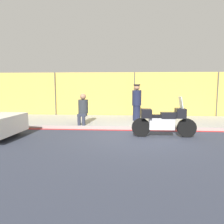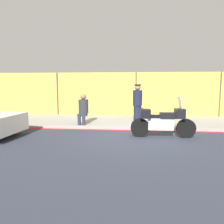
% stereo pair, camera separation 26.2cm
% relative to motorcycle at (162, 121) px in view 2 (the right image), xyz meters
% --- Properties ---
extents(ground_plane, '(120.00, 120.00, 0.00)m').
position_rel_motorcycle_xyz_m(ground_plane, '(-0.90, -0.11, -0.58)').
color(ground_plane, '#333847').
extents(sidewalk, '(33.52, 3.38, 0.14)m').
position_rel_motorcycle_xyz_m(sidewalk, '(-0.90, 2.82, -0.51)').
color(sidewalk, '#9E9E99').
rests_on(sidewalk, ground_plane).
extents(curb_paint_stripe, '(33.52, 0.18, 0.01)m').
position_rel_motorcycle_xyz_m(curb_paint_stripe, '(-0.90, 1.04, -0.58)').
color(curb_paint_stripe, red).
rests_on(curb_paint_stripe, ground_plane).
extents(storefront_fence, '(31.84, 0.17, 2.55)m').
position_rel_motorcycle_xyz_m(storefront_fence, '(-0.90, 4.59, 0.69)').
color(storefront_fence, gold).
rests_on(storefront_fence, ground_plane).
extents(motorcycle, '(2.28, 0.51, 1.45)m').
position_rel_motorcycle_xyz_m(motorcycle, '(0.00, 0.00, 0.00)').
color(motorcycle, black).
rests_on(motorcycle, ground_plane).
extents(officer_standing, '(0.44, 0.44, 1.74)m').
position_rel_motorcycle_xyz_m(officer_standing, '(-0.83, 2.72, 0.44)').
color(officer_standing, '#191E38').
rests_on(officer_standing, sidewalk).
extents(person_seated_on_curb, '(0.43, 0.71, 1.33)m').
position_rel_motorcycle_xyz_m(person_seated_on_curb, '(-3.22, 1.60, 0.29)').
color(person_seated_on_curb, '#2D3342').
rests_on(person_seated_on_curb, sidewalk).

